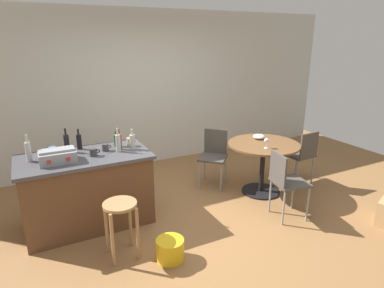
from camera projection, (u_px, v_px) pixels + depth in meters
ground_plane at (202, 220)px, 4.22m from camera, size 8.80×8.80×0.00m
back_wall at (139, 90)px, 5.77m from camera, size 8.00×0.10×2.70m
kitchen_island at (87, 190)px, 4.02m from camera, size 1.51×0.81×0.90m
wooden_stool at (121, 217)px, 3.39m from camera, size 0.35×0.35×0.62m
dining_table at (263, 155)px, 4.81m from camera, size 1.03×1.03×0.77m
folding_chair_near at (286, 180)px, 4.13m from camera, size 0.47×0.47×0.88m
folding_chair_far at (302, 153)px, 5.13m from camera, size 0.42×0.42×0.87m
folding_chair_left at (214, 153)px, 5.09m from camera, size 0.57×0.57×0.87m
toolbox at (57, 156)px, 3.66m from camera, size 0.39×0.28×0.15m
bottle_0 at (28, 151)px, 3.66m from camera, size 0.06×0.06×0.31m
bottle_1 at (118, 143)px, 3.99m from camera, size 0.06×0.06×0.29m
bottle_2 at (67, 143)px, 3.98m from camera, size 0.06×0.06×0.30m
bottle_3 at (116, 140)px, 4.20m from camera, size 0.06×0.06×0.20m
bottle_4 at (79, 141)px, 4.08m from camera, size 0.06×0.06×0.26m
bottle_5 at (132, 142)px, 4.07m from camera, size 0.07×0.07×0.26m
bottle_6 at (119, 142)px, 4.07m from camera, size 0.06×0.06×0.26m
cup_0 at (53, 151)px, 3.90m from camera, size 0.12×0.08×0.10m
cup_1 at (130, 142)px, 4.21m from camera, size 0.12×0.08×0.11m
cup_2 at (105, 147)px, 4.03m from camera, size 0.11×0.08×0.09m
cup_3 at (93, 152)px, 3.86m from camera, size 0.12×0.09×0.09m
wine_glass at (266, 141)px, 4.51m from camera, size 0.07×0.07×0.14m
serving_bowl at (259, 137)px, 4.96m from camera, size 0.18×0.18×0.07m
plastic_bucket at (170, 249)px, 3.44m from camera, size 0.29×0.29×0.23m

